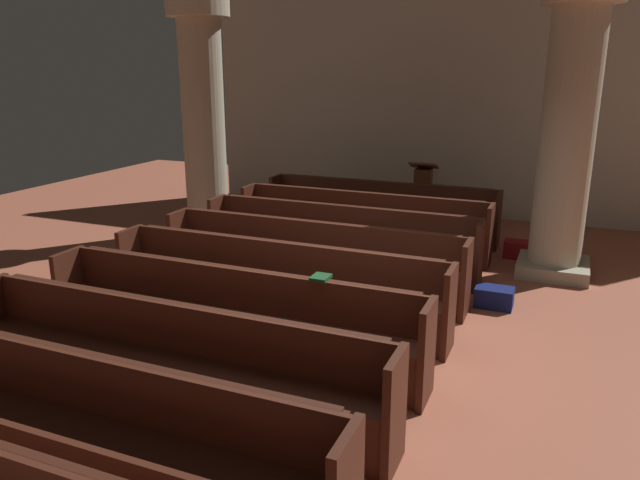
# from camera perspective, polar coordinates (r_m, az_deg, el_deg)

# --- Properties ---
(ground_plane) EXTENTS (19.20, 19.20, 0.00)m
(ground_plane) POSITION_cam_1_polar(r_m,az_deg,el_deg) (6.17, 3.18, -9.98)
(ground_plane) COLOR #AD5B42
(back_wall) EXTENTS (10.00, 0.16, 4.50)m
(back_wall) POSITION_cam_1_polar(r_m,az_deg,el_deg) (11.47, 13.80, 13.36)
(back_wall) COLOR beige
(back_wall) RESTS_ON ground
(pew_row_0) EXTENTS (3.83, 0.47, 0.88)m
(pew_row_0) POSITION_cam_1_polar(r_m,az_deg,el_deg) (9.99, 5.65, 3.11)
(pew_row_0) COLOR #4C2316
(pew_row_0) RESTS_ON ground
(pew_row_1) EXTENTS (3.83, 0.46, 0.88)m
(pew_row_1) POSITION_cam_1_polar(r_m,az_deg,el_deg) (9.10, 3.87, 1.86)
(pew_row_1) COLOR #4C2316
(pew_row_1) RESTS_ON ground
(pew_row_2) EXTENTS (3.83, 0.46, 0.88)m
(pew_row_2) POSITION_cam_1_polar(r_m,az_deg,el_deg) (8.22, 1.71, 0.33)
(pew_row_2) COLOR #4C2316
(pew_row_2) RESTS_ON ground
(pew_row_3) EXTENTS (3.83, 0.47, 0.88)m
(pew_row_3) POSITION_cam_1_polar(r_m,az_deg,el_deg) (7.36, -0.95, -1.55)
(pew_row_3) COLOR #4C2316
(pew_row_3) RESTS_ON ground
(pew_row_4) EXTENTS (3.83, 0.46, 0.88)m
(pew_row_4) POSITION_cam_1_polar(r_m,az_deg,el_deg) (6.54, -4.31, -3.90)
(pew_row_4) COLOR #4C2316
(pew_row_4) RESTS_ON ground
(pew_row_5) EXTENTS (3.83, 0.46, 0.88)m
(pew_row_5) POSITION_cam_1_polar(r_m,az_deg,el_deg) (5.76, -8.64, -6.90)
(pew_row_5) COLOR #4C2316
(pew_row_5) RESTS_ON ground
(pew_row_6) EXTENTS (3.83, 0.47, 0.88)m
(pew_row_6) POSITION_cam_1_polar(r_m,az_deg,el_deg) (5.04, -14.35, -10.73)
(pew_row_6) COLOR #4C2316
(pew_row_6) RESTS_ON ground
(pew_row_7) EXTENTS (3.83, 0.46, 0.88)m
(pew_row_7) POSITION_cam_1_polar(r_m,az_deg,el_deg) (4.42, -22.04, -15.57)
(pew_row_7) COLOR #4C2316
(pew_row_7) RESTS_ON ground
(pillar_aisle_side) EXTENTS (0.98, 0.98, 3.73)m
(pillar_aisle_side) POSITION_cam_1_polar(r_m,az_deg,el_deg) (8.40, 22.34, 9.65)
(pillar_aisle_side) COLOR tan
(pillar_aisle_side) RESTS_ON ground
(pillar_far_side) EXTENTS (0.98, 0.98, 3.73)m
(pillar_far_side) POSITION_cam_1_polar(r_m,az_deg,el_deg) (10.04, -10.95, 11.41)
(pillar_far_side) COLOR tan
(pillar_far_side) RESTS_ON ground
(lectern) EXTENTS (0.48, 0.45, 1.08)m
(lectern) POSITION_cam_1_polar(r_m,az_deg,el_deg) (11.04, 9.63, 4.08)
(lectern) COLOR #562B1A
(lectern) RESTS_ON ground
(hymn_book) EXTENTS (0.15, 0.19, 0.03)m
(hymn_book) POSITION_cam_1_polar(r_m,az_deg,el_deg) (5.40, 0.06, -3.56)
(hymn_book) COLOR #194723
(hymn_book) RESTS_ON pew_row_5
(kneeler_box_red) EXTENTS (0.39, 0.26, 0.25)m
(kneeler_box_red) POSITION_cam_1_polar(r_m,az_deg,el_deg) (9.29, 18.16, -0.86)
(kneeler_box_red) COLOR maroon
(kneeler_box_red) RESTS_ON ground
(kneeler_box_navy) EXTENTS (0.43, 0.28, 0.23)m
(kneeler_box_navy) POSITION_cam_1_polar(r_m,az_deg,el_deg) (7.35, 16.09, -5.21)
(kneeler_box_navy) COLOR navy
(kneeler_box_navy) RESTS_ON ground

